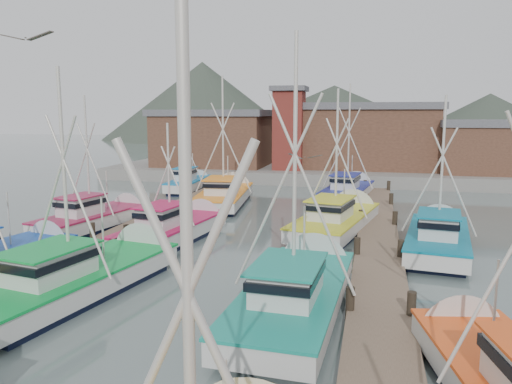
% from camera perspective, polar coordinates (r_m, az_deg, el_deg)
% --- Properties ---
extents(ground, '(260.00, 260.00, 0.00)m').
position_cam_1_polar(ground, '(20.82, -6.11, -10.77)').
color(ground, '#4E5E5D').
rests_on(ground, ground).
extents(dock_left, '(2.30, 46.00, 1.50)m').
position_cam_1_polar(dock_left, '(27.16, -17.38, -5.95)').
color(dock_left, brown).
rests_on(dock_left, ground).
extents(dock_right, '(2.30, 46.00, 1.50)m').
position_cam_1_polar(dock_right, '(23.52, 13.82, -8.11)').
color(dock_right, brown).
rests_on(dock_right, ground).
extents(quay, '(44.00, 16.00, 1.20)m').
position_cam_1_polar(quay, '(56.22, 6.44, 2.38)').
color(quay, gray).
rests_on(quay, ground).
extents(shed_left, '(12.72, 8.48, 6.20)m').
position_cam_1_polar(shed_left, '(56.34, -4.99, 6.23)').
color(shed_left, brown).
rests_on(shed_left, quay).
extents(shed_center, '(14.84, 9.54, 6.90)m').
position_cam_1_polar(shed_center, '(55.52, 12.71, 6.36)').
color(shed_center, brown).
rests_on(shed_center, quay).
extents(shed_right, '(8.48, 6.36, 5.20)m').
position_cam_1_polar(shed_right, '(53.58, 24.52, 4.78)').
color(shed_right, brown).
rests_on(shed_right, quay).
extents(lookout_tower, '(3.60, 3.60, 8.50)m').
position_cam_1_polar(lookout_tower, '(52.19, 3.80, 7.36)').
color(lookout_tower, maroon).
rests_on(lookout_tower, quay).
extents(distant_hills, '(175.00, 140.00, 42.00)m').
position_cam_1_polar(distant_hills, '(142.54, 5.46, 6.13)').
color(distant_hills, '#394338').
rests_on(distant_hills, ground).
extents(boat_4, '(4.87, 10.63, 9.64)m').
position_cam_1_polar(boat_4, '(21.06, -18.91, -9.02)').
color(boat_4, black).
rests_on(boat_4, ground).
extents(boat_5, '(4.24, 10.17, 10.53)m').
position_cam_1_polar(boat_5, '(18.31, 4.79, -11.28)').
color(boat_5, black).
rests_on(boat_5, ground).
extents(boat_7, '(4.23, 8.80, 9.53)m').
position_cam_1_polar(boat_7, '(14.00, 26.78, -18.93)').
color(boat_7, black).
rests_on(boat_7, ground).
extents(boat_8, '(3.90, 9.21, 7.27)m').
position_cam_1_polar(boat_8, '(28.24, -9.06, -4.11)').
color(boat_8, black).
rests_on(boat_8, ground).
extents(boat_9, '(5.07, 10.57, 9.35)m').
position_cam_1_polar(boat_9, '(30.50, 9.42, -3.13)').
color(boat_9, black).
rests_on(boat_9, ground).
extents(boat_10, '(4.00, 8.81, 8.74)m').
position_cam_1_polar(boat_10, '(32.19, -17.60, -2.79)').
color(boat_10, black).
rests_on(boat_10, ground).
extents(boat_11, '(4.00, 9.42, 8.70)m').
position_cam_1_polar(boat_11, '(27.48, 20.08, -4.90)').
color(boat_11, black).
rests_on(boat_11, ground).
extents(boat_12, '(4.39, 10.71, 10.75)m').
position_cam_1_polar(boat_12, '(39.13, -3.51, -0.34)').
color(boat_12, black).
rests_on(boat_12, ground).
extents(boat_13, '(4.25, 9.86, 10.18)m').
position_cam_1_polar(boat_13, '(41.98, 10.59, 0.16)').
color(boat_13, black).
rests_on(boat_13, ground).
extents(boat_14, '(2.65, 7.74, 6.17)m').
position_cam_1_polar(boat_14, '(46.11, -7.52, 1.00)').
color(boat_14, black).
rests_on(boat_14, ground).
extents(gull_near, '(1.55, 0.64, 0.24)m').
position_cam_1_polar(gull_near, '(13.58, -24.85, 15.73)').
color(gull_near, slate).
rests_on(gull_near, ground).
extents(gull_far, '(1.46, 0.64, 0.24)m').
position_cam_1_polar(gull_far, '(20.38, 5.61, 4.01)').
color(gull_far, slate).
rests_on(gull_far, ground).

